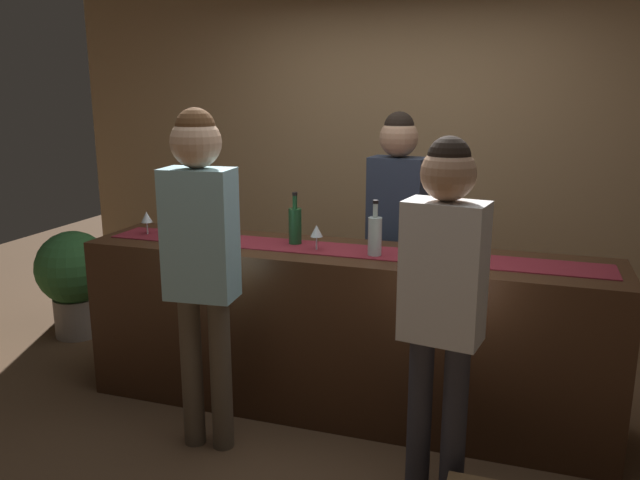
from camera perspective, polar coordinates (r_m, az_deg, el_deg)
name	(u,v)px	position (r m, az deg, el deg)	size (l,w,h in m)	color
ground_plane	(341,407)	(3.86, 1.86, -14.78)	(10.00, 10.00, 0.00)	brown
back_wall	(409,136)	(5.26, 7.98, 9.29)	(6.00, 0.12, 2.90)	tan
bar_counter	(341,331)	(3.66, 1.92, -8.19)	(2.96, 0.60, 0.95)	#3D2314
counter_runner_cloth	(342,250)	(3.51, 1.98, -0.90)	(2.81, 0.28, 0.01)	maroon
wine_bottle_amber	(174,219)	(3.89, -13.00, 1.88)	(0.07, 0.07, 0.30)	brown
wine_bottle_clear	(375,235)	(3.38, 4.96, 0.42)	(0.07, 0.07, 0.30)	#B2C6C1
wine_bottle_green	(295,225)	(3.62, -2.26, 1.35)	(0.07, 0.07, 0.30)	#194723
wine_glass_near_customer	(147,218)	(4.00, -15.32, 1.93)	(0.07, 0.07, 0.14)	silver
wine_glass_mid_counter	(317,232)	(3.48, -0.32, 0.74)	(0.07, 0.07, 0.14)	silver
bartender	(397,216)	(3.99, 6.90, 2.11)	(0.36, 0.24, 1.69)	#26262B
customer_sipping	(443,286)	(2.75, 10.99, -4.10)	(0.37, 0.25, 1.64)	#33333D
customer_browsing	(201,245)	(3.15, -10.69, -0.42)	(0.36, 0.24, 1.74)	brown
potted_plant_tall	(74,276)	(5.07, -21.24, -3.03)	(0.55, 0.55, 0.80)	#9E9389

